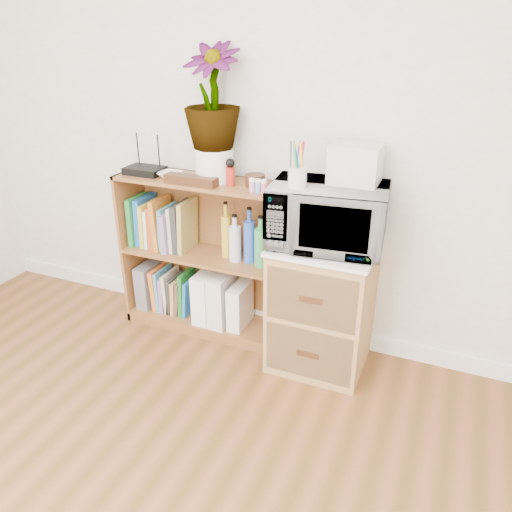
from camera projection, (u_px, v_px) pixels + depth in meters
The scene contains 21 objects.
skirting_board at pixel (267, 319), 3.13m from camera, with size 4.00×0.02×0.10m, color white.
bookshelf at pixel (204, 257), 2.96m from camera, with size 1.00×0.30×0.95m, color brown.
wicker_unit at pixel (322, 307), 2.68m from camera, with size 0.50×0.45×0.70m, color #9E7542.
microwave at pixel (327, 216), 2.45m from camera, with size 0.56×0.38×0.31m, color silver.
pen_cup at pixel (297, 177), 2.34m from camera, with size 0.09×0.09×0.10m, color silver.
small_appliance at pixel (355, 164), 2.39m from camera, with size 0.23×0.20×0.19m, color silver.
router at pixel (145, 170), 2.86m from camera, with size 0.22×0.15×0.04m, color black.
white_bowl at pixel (170, 175), 2.79m from camera, with size 0.13×0.13×0.03m, color silver.
plant_pot at pixel (214, 164), 2.71m from camera, with size 0.21×0.21×0.18m, color white.
potted_plant at pixel (212, 97), 2.56m from camera, with size 0.30×0.30×0.53m, color #337E32.
trinket_box at pixel (191, 180), 2.66m from camera, with size 0.30×0.07×0.05m, color #341C0E.
kokeshi_doll at pixel (230, 177), 2.63m from camera, with size 0.04×0.04×0.10m, color #B02215.
wooden_bowl at pixel (255, 180), 2.64m from camera, with size 0.11×0.11×0.06m, color #39220F.
paint_jars at pixel (258, 187), 2.53m from camera, with size 0.12×0.04×0.06m, color pink.
file_box at pixel (150, 284), 3.21m from camera, with size 0.08×0.23×0.28m, color slate.
magazine_holder_left at pixel (208, 295), 3.05m from camera, with size 0.10×0.25×0.31m, color white.
magazine_holder_mid at pixel (223, 298), 3.01m from camera, with size 0.10×0.26×0.32m, color silver.
magazine_holder_right at pixel (240, 305), 2.98m from camera, with size 0.09×0.22×0.27m, color white.
cookbooks at pixel (162, 225), 2.99m from camera, with size 0.37×0.20×0.31m.
liquor_bottles at pixel (249, 238), 2.78m from camera, with size 0.37×0.07×0.32m.
lower_books at pixel (175, 291), 3.16m from camera, with size 0.27×0.19×0.29m.
Camera 1 is at (0.98, -0.24, 1.74)m, focal length 35.00 mm.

